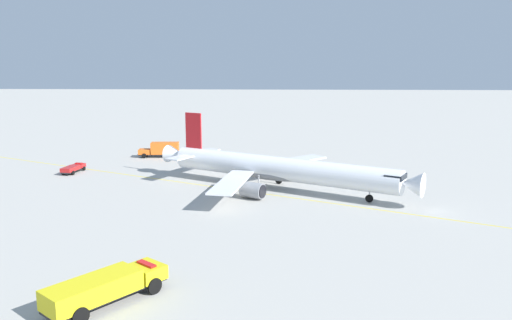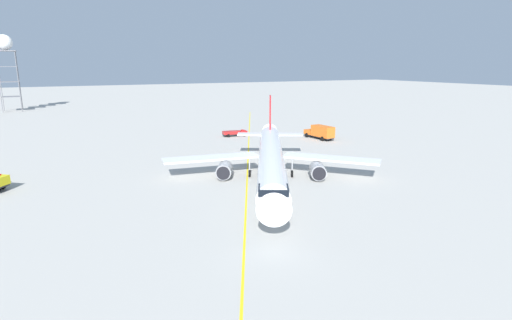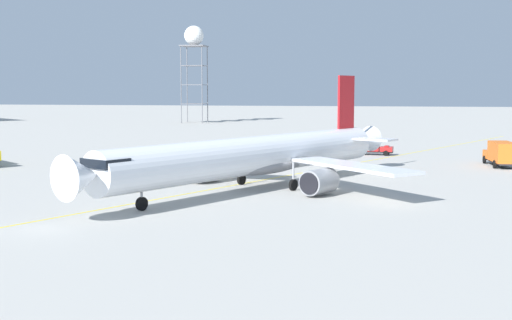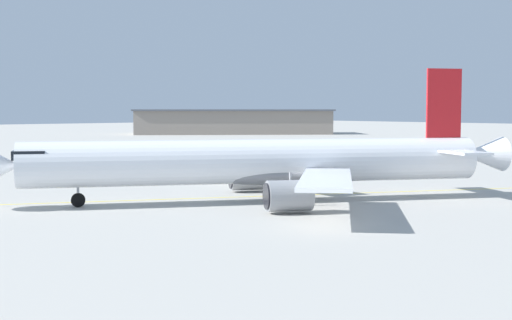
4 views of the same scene
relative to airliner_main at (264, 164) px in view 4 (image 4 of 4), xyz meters
name	(u,v)px [view 4 (image 4 of 4)]	position (x,y,z in m)	size (l,w,h in m)	color
ground_plane	(300,202)	(2.04, 2.16, -3.15)	(600.00, 600.00, 0.00)	#ADAAA3
airliner_main	(264,164)	(0.00, 0.00, 0.00)	(29.66, 40.21, 11.11)	white
fire_tender_truck	(149,154)	(-38.99, 13.71, -1.61)	(9.90, 8.67, 2.50)	#232326
terminal_shed	(233,122)	(-124.69, 98.74, 0.61)	(51.99, 60.24, 7.48)	gray
taxiway_centreline	(297,195)	(-1.36, 5.18, -3.14)	(74.46, 149.82, 0.01)	yellow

